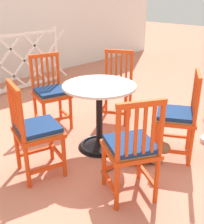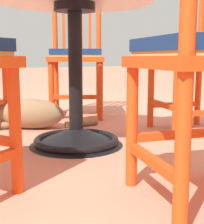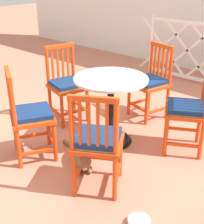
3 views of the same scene
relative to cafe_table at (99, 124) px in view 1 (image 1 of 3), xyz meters
name	(u,v)px [view 1 (image 1 of 3)]	position (x,y,z in m)	size (l,w,h in m)	color
ground_plane	(106,155)	(-0.08, -0.18, -0.28)	(24.00, 24.00, 0.00)	#C6755B
cafe_table	(99,124)	(0.00, 0.00, 0.00)	(0.76, 0.76, 0.73)	black
orange_chair_tucked_in	(177,117)	(0.43, -0.68, 0.16)	(0.55, 0.55, 0.91)	#D64214
orange_chair_at_corner	(116,88)	(0.69, 0.38, 0.16)	(0.54, 0.54, 0.91)	#D64214
orange_chair_by_planter	(51,93)	(-0.04, 0.81, 0.16)	(0.49, 0.49, 0.91)	#D64214
orange_chair_facing_out	(36,131)	(-0.75, 0.07, 0.16)	(0.49, 0.49, 0.91)	#D64214
orange_chair_near_fence	(131,149)	(-0.39, -0.75, 0.16)	(0.54, 0.54, 0.91)	#D64214
tabby_cat	(144,154)	(0.09, -0.54, -0.19)	(0.67, 0.44, 0.23)	brown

